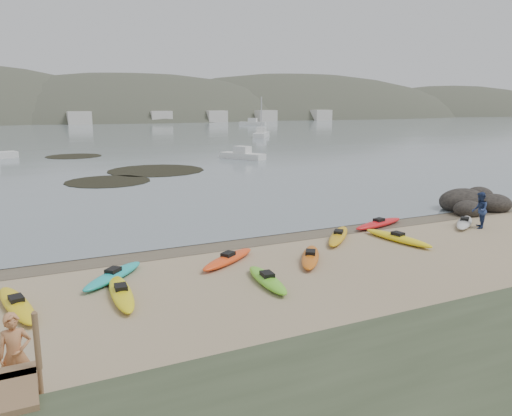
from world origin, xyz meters
TOP-DOWN VIEW (x-y plane):
  - ground at (0.00, 0.00)m, footprint 600.00×600.00m
  - wet_sand at (0.00, -0.30)m, footprint 60.00×60.00m
  - water at (0.00, 300.00)m, footprint 1200.00×1200.00m
  - kayaks at (-0.24, -3.44)m, footprint 24.20×7.57m
  - person_west at (-10.66, -9.80)m, footprint 0.72×0.48m
  - person_east at (11.48, -3.30)m, footprint 1.18×1.17m
  - rock_cluster at (15.10, 0.24)m, footprint 5.06×3.69m
  - kelp_mats at (-1.02, 29.47)m, footprint 13.79×29.57m
  - moored_boats at (8.99, 82.84)m, footprint 107.04×90.70m
  - far_hills at (39.38, 193.97)m, footprint 550.00×135.00m
  - far_town at (6.00, 145.00)m, footprint 199.00×5.00m

SIDE VIEW (x-z plane):
  - far_hills at x=39.38m, z-range -55.93..24.07m
  - ground at x=0.00m, z-range 0.00..0.00m
  - wet_sand at x=0.00m, z-range 0.00..0.00m
  - water at x=0.00m, z-range 0.01..0.01m
  - kelp_mats at x=-1.02m, z-range 0.01..0.05m
  - kayaks at x=-0.24m, z-range 0.00..0.34m
  - rock_cluster at x=15.10m, z-range -0.58..1.01m
  - moored_boats at x=8.99m, z-range -0.05..1.09m
  - person_east at x=11.48m, z-range 0.00..1.93m
  - person_west at x=-10.66m, z-range 0.00..1.96m
  - far_town at x=6.00m, z-range 0.00..4.00m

